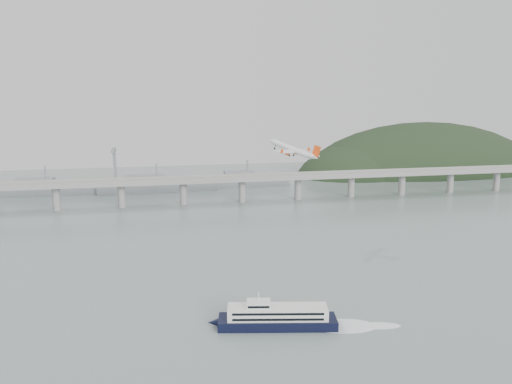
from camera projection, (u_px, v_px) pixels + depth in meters
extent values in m
plane|color=slate|center=(282.00, 289.00, 232.76)|extent=(900.00, 900.00, 0.00)
cube|color=gray|center=(219.00, 180.00, 420.95)|extent=(800.00, 22.00, 2.20)
cube|color=gray|center=(221.00, 179.00, 410.50)|extent=(800.00, 0.60, 1.80)
cube|color=gray|center=(217.00, 176.00, 430.65)|extent=(800.00, 0.60, 1.80)
cylinder|color=gray|center=(56.00, 198.00, 395.15)|extent=(6.00, 6.00, 21.00)
cylinder|color=gray|center=(122.00, 196.00, 405.82)|extent=(6.00, 6.00, 21.00)
cylinder|color=gray|center=(183.00, 193.00, 416.48)|extent=(6.00, 6.00, 21.00)
cylinder|color=gray|center=(242.00, 191.00, 427.15)|extent=(6.00, 6.00, 21.00)
cylinder|color=gray|center=(298.00, 189.00, 437.82)|extent=(6.00, 6.00, 21.00)
cylinder|color=gray|center=(351.00, 187.00, 448.49)|extent=(6.00, 6.00, 21.00)
cylinder|color=gray|center=(402.00, 185.00, 459.15)|extent=(6.00, 6.00, 21.00)
cylinder|color=gray|center=(450.00, 183.00, 469.82)|extent=(6.00, 6.00, 21.00)
cylinder|color=gray|center=(496.00, 181.00, 480.49)|extent=(6.00, 6.00, 21.00)
ellipsoid|color=black|center=(422.00, 186.00, 610.28)|extent=(320.00, 150.00, 156.00)
ellipsoid|color=black|center=(353.00, 185.00, 579.31)|extent=(140.00, 110.00, 96.00)
ellipsoid|color=black|center=(481.00, 187.00, 640.37)|extent=(220.00, 140.00, 120.00)
cube|color=slate|center=(47.00, 191.00, 459.06)|extent=(95.67, 20.15, 8.00)
cube|color=slate|center=(35.00, 182.00, 455.55)|extent=(33.90, 15.02, 8.00)
cylinder|color=slate|center=(45.00, 173.00, 456.10)|extent=(1.60, 1.60, 14.00)
cube|color=slate|center=(157.00, 187.00, 475.59)|extent=(110.55, 21.43, 8.00)
cube|color=slate|center=(145.00, 180.00, 471.77)|extent=(39.01, 16.73, 8.00)
cylinder|color=slate|center=(157.00, 171.00, 472.64)|extent=(1.60, 1.60, 14.00)
cube|color=slate|center=(247.00, 182.00, 504.39)|extent=(85.00, 13.60, 8.00)
cube|color=slate|center=(239.00, 175.00, 501.10)|extent=(29.75, 11.90, 8.00)
cylinder|color=slate|center=(247.00, 167.00, 501.43)|extent=(1.60, 1.60, 14.00)
cube|color=slate|center=(115.00, 167.00, 497.68)|extent=(3.00, 3.00, 40.00)
cube|color=slate|center=(113.00, 150.00, 484.77)|extent=(3.00, 28.00, 3.00)
cube|color=black|center=(277.00, 322.00, 194.03)|extent=(47.22, 20.09, 3.68)
cone|color=black|center=(214.00, 322.00, 193.66)|extent=(5.24, 4.53, 3.68)
cube|color=silver|center=(277.00, 312.00, 193.26)|extent=(39.65, 16.80, 4.59)
cube|color=black|center=(278.00, 314.00, 188.48)|extent=(34.22, 7.21, 0.92)
cube|color=black|center=(278.00, 320.00, 188.89)|extent=(34.22, 7.21, 0.92)
cube|color=black|center=(277.00, 304.00, 197.60)|extent=(34.22, 7.21, 0.92)
cube|color=black|center=(277.00, 310.00, 198.01)|extent=(34.22, 7.21, 0.92)
cube|color=silver|center=(258.00, 304.00, 192.51)|extent=(10.30, 8.16, 2.39)
cube|color=black|center=(259.00, 307.00, 189.31)|extent=(8.12, 1.78, 0.92)
cylinder|color=silver|center=(258.00, 297.00, 191.97)|extent=(0.54, 0.54, 3.68)
ellipsoid|color=white|center=(343.00, 326.00, 194.74)|extent=(28.59, 18.31, 0.18)
ellipsoid|color=white|center=(376.00, 326.00, 194.93)|extent=(20.77, 10.49, 0.18)
cylinder|color=silver|center=(292.00, 149.00, 287.45)|extent=(19.10, 21.90, 10.46)
cone|color=silver|center=(271.00, 141.00, 294.59)|extent=(5.45, 5.55, 4.27)
cone|color=silver|center=(314.00, 157.00, 279.95)|extent=(6.15, 6.15, 4.53)
cube|color=silver|center=(293.00, 151.00, 287.27)|extent=(25.75, 25.03, 3.18)
cube|color=silver|center=(313.00, 156.00, 280.21)|extent=(9.98, 9.79, 1.61)
cube|color=#F64610|center=(316.00, 151.00, 278.88)|extent=(4.33, 4.16, 6.94)
cylinder|color=#F64610|center=(294.00, 152.00, 292.51)|extent=(4.42, 4.67, 3.16)
cylinder|color=black|center=(292.00, 151.00, 293.45)|extent=(2.17, 1.97, 2.14)
cube|color=silver|center=(295.00, 151.00, 292.24)|extent=(1.93, 1.97, 1.72)
cylinder|color=#F64610|center=(286.00, 153.00, 284.11)|extent=(4.42, 4.67, 3.16)
cylinder|color=black|center=(283.00, 152.00, 285.05)|extent=(2.17, 1.97, 2.14)
cube|color=silver|center=(286.00, 151.00, 283.84)|extent=(1.93, 1.97, 1.72)
cylinder|color=black|center=(294.00, 154.00, 289.73)|extent=(0.96, 0.84, 2.24)
cylinder|color=black|center=(293.00, 155.00, 290.03)|extent=(1.16, 1.14, 1.28)
cylinder|color=black|center=(290.00, 154.00, 285.76)|extent=(0.96, 0.84, 2.24)
cylinder|color=black|center=(289.00, 156.00, 286.06)|extent=(1.16, 1.14, 1.28)
cylinder|color=black|center=(275.00, 147.00, 293.55)|extent=(0.96, 0.84, 2.24)
cylinder|color=black|center=(275.00, 149.00, 293.85)|extent=(1.16, 1.14, 1.28)
cube|color=#F64610|center=(309.00, 149.00, 299.04)|extent=(1.61, 1.54, 2.55)
cube|color=#F64610|center=(282.00, 151.00, 273.07)|extent=(1.61, 1.54, 2.55)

